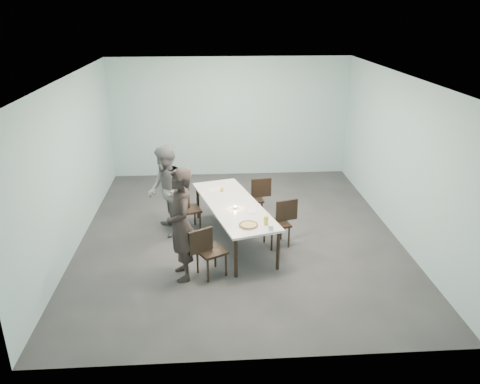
{
  "coord_description": "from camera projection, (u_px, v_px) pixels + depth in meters",
  "views": [
    {
      "loc": [
        -0.52,
        -8.15,
        4.14
      ],
      "look_at": [
        0.0,
        -0.32,
        1.0
      ],
      "focal_mm": 35.0,
      "sensor_mm": 36.0,
      "label": 1
    }
  ],
  "objects": [
    {
      "name": "water_tumbler",
      "position": [
        271.0,
        228.0,
        7.56
      ],
      "size": [
        0.08,
        0.08,
        0.09
      ],
      "primitive_type": "cylinder",
      "color": "silver",
      "rests_on": "table"
    },
    {
      "name": "menu",
      "position": [
        216.0,
        189.0,
        9.26
      ],
      "size": [
        0.35,
        0.29,
        0.01
      ],
      "primitive_type": "cube",
      "rotation": [
        0.0,
        0.0,
        0.27
      ],
      "color": "silver",
      "rests_on": "table"
    },
    {
      "name": "chair_near_left",
      "position": [
        207.0,
        249.0,
        7.52
      ],
      "size": [
        0.64,
        0.57,
        0.87
      ],
      "rotation": [
        0.0,
        0.0,
        0.52
      ],
      "color": "black",
      "rests_on": "ground"
    },
    {
      "name": "ground",
      "position": [
        239.0,
        233.0,
        9.12
      ],
      "size": [
        7.0,
        7.0,
        0.0
      ],
      "primitive_type": "plane",
      "color": "#333335",
      "rests_on": "ground"
    },
    {
      "name": "beer_glass",
      "position": [
        266.0,
        221.0,
        7.74
      ],
      "size": [
        0.08,
        0.08,
        0.15
      ],
      "primitive_type": "cylinder",
      "color": "gold",
      "rests_on": "table"
    },
    {
      "name": "tealight",
      "position": [
        235.0,
        208.0,
        8.38
      ],
      "size": [
        0.06,
        0.06,
        0.05
      ],
      "color": "silver",
      "rests_on": "table"
    },
    {
      "name": "chair_near_right",
      "position": [
        281.0,
        220.0,
        8.54
      ],
      "size": [
        0.65,
        0.52,
        0.87
      ],
      "rotation": [
        0.0,
        0.0,
        3.43
      ],
      "color": "black",
      "rests_on": "ground"
    },
    {
      "name": "room_shell",
      "position": [
        239.0,
        132.0,
        8.37
      ],
      "size": [
        6.02,
        7.02,
        3.01
      ],
      "color": "#A9D0D4",
      "rests_on": "ground"
    },
    {
      "name": "diner_far",
      "position": [
        166.0,
        191.0,
        8.84
      ],
      "size": [
        0.86,
        0.99,
        1.75
      ],
      "primitive_type": "imported",
      "rotation": [
        0.0,
        0.0,
        -1.3
      ],
      "color": "slate",
      "rests_on": "ground"
    },
    {
      "name": "chair_far_left",
      "position": [
        185.0,
        207.0,
        9.07
      ],
      "size": [
        0.65,
        0.53,
        0.87
      ],
      "rotation": [
        0.0,
        0.0,
        0.33
      ],
      "color": "black",
      "rests_on": "ground"
    },
    {
      "name": "amber_tumbler",
      "position": [
        222.0,
        189.0,
        9.15
      ],
      "size": [
        0.07,
        0.07,
        0.08
      ],
      "primitive_type": "cylinder",
      "color": "gold",
      "rests_on": "table"
    },
    {
      "name": "pizza",
      "position": [
        249.0,
        225.0,
        7.71
      ],
      "size": [
        0.34,
        0.34,
        0.04
      ],
      "color": "white",
      "rests_on": "table"
    },
    {
      "name": "table",
      "position": [
        233.0,
        207.0,
        8.59
      ],
      "size": [
        1.56,
        2.75,
        0.75
      ],
      "rotation": [
        0.0,
        0.0,
        0.27
      ],
      "color": "white",
      "rests_on": "ground"
    },
    {
      "name": "chair_far_right",
      "position": [
        256.0,
        196.0,
        9.61
      ],
      "size": [
        0.64,
        0.47,
        0.87
      ],
      "rotation": [
        0.0,
        0.0,
        3.28
      ],
      "color": "black",
      "rests_on": "ground"
    },
    {
      "name": "side_plate",
      "position": [
        252.0,
        211.0,
        8.25
      ],
      "size": [
        0.18,
        0.18,
        0.01
      ],
      "primitive_type": "cylinder",
      "color": "white",
      "rests_on": "table"
    },
    {
      "name": "diner_near",
      "position": [
        181.0,
        225.0,
        7.34
      ],
      "size": [
        0.58,
        0.76,
        1.87
      ],
      "primitive_type": "imported",
      "rotation": [
        0.0,
        0.0,
        -1.35
      ],
      "color": "black",
      "rests_on": "ground"
    }
  ]
}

